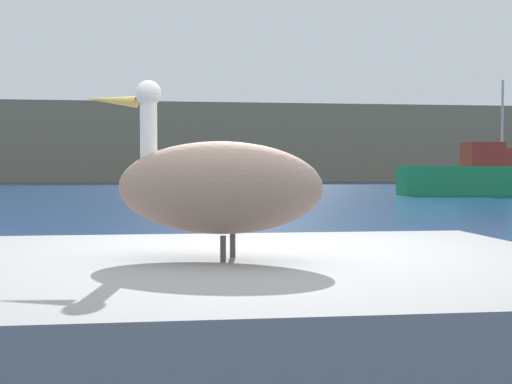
{
  "coord_description": "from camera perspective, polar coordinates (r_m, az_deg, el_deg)",
  "views": [
    {
      "loc": [
        -0.49,
        -3.73,
        1.31
      ],
      "look_at": [
        1.99,
        15.65,
        0.64
      ],
      "focal_mm": 47.05,
      "sensor_mm": 36.0,
      "label": 1
    }
  ],
  "objects": [
    {
      "name": "fishing_boat_green",
      "position": [
        35.83,
        17.52,
        1.27
      ],
      "size": [
        6.64,
        2.49,
        5.86
      ],
      "rotation": [
        0.0,
        0.0,
        -0.07
      ],
      "color": "#1E8C4C",
      "rests_on": "ground"
    },
    {
      "name": "pier_dock",
      "position": [
        3.57,
        -3.25,
        -12.42
      ],
      "size": [
        3.87,
        2.79,
        0.84
      ],
      "primitive_type": "cube",
      "color": "gray",
      "rests_on": "ground"
    },
    {
      "name": "hillside_backdrop",
      "position": [
        74.89,
        -6.93,
        4.07
      ],
      "size": [
        140.0,
        11.84,
        8.22
      ],
      "primitive_type": "cube",
      "color": "#7F755B",
      "rests_on": "ground"
    },
    {
      "name": "fishing_boat_white",
      "position": [
        46.72,
        20.61,
        1.33
      ],
      "size": [
        5.65,
        2.36,
        5.26
      ],
      "rotation": [
        0.0,
        0.0,
        0.16
      ],
      "color": "white",
      "rests_on": "ground"
    },
    {
      "name": "pelican",
      "position": [
        3.46,
        -3.44,
        0.53
      ],
      "size": [
        1.32,
        0.86,
        0.93
      ],
      "rotation": [
        0.0,
        0.0,
        2.76
      ],
      "color": "gray",
      "rests_on": "pier_dock"
    }
  ]
}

